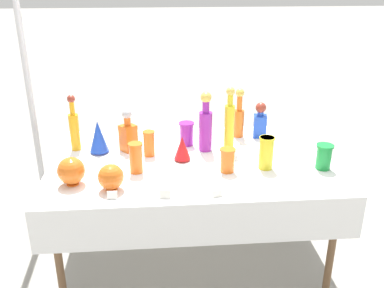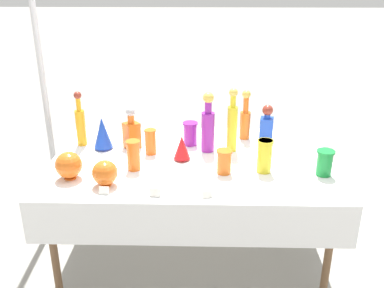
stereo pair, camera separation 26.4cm
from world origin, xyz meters
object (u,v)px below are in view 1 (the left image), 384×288
at_px(slender_vase_0, 324,156).
at_px(round_bowl_0, 111,177).
at_px(fluted_vase_0, 98,137).
at_px(square_decanter_0, 128,134).
at_px(slender_vase_3, 187,133).
at_px(slender_vase_2, 136,157).
at_px(fluted_vase_1, 182,148).
at_px(square_decanter_1, 260,121).
at_px(slender_vase_5, 266,152).
at_px(tall_bottle_1, 74,127).
at_px(tall_bottle_0, 229,122).
at_px(tall_bottle_3, 206,125).
at_px(slender_vase_1, 149,143).
at_px(canopy_pole, 28,85).
at_px(round_bowl_1, 71,171).
at_px(slender_vase_4, 228,159).
at_px(tall_bottle_2, 239,117).
at_px(cardboard_box_behind_left, 229,165).

height_order(slender_vase_0, round_bowl_0, slender_vase_0).
bearing_deg(fluted_vase_0, square_decanter_0, 6.54).
relative_size(square_decanter_0, slender_vase_3, 1.78).
relative_size(slender_vase_2, fluted_vase_1, 1.14).
distance_m(square_decanter_0, square_decanter_1, 0.93).
bearing_deg(slender_vase_5, square_decanter_1, 80.98).
bearing_deg(fluted_vase_0, tall_bottle_1, 157.29).
relative_size(tall_bottle_0, slender_vase_5, 2.11).
xyz_separation_m(tall_bottle_3, slender_vase_3, (-0.12, 0.10, -0.09)).
relative_size(slender_vase_1, fluted_vase_0, 0.77).
relative_size(slender_vase_5, canopy_pole, 0.07).
bearing_deg(fluted_vase_1, slender_vase_2, -152.79).
height_order(square_decanter_0, round_bowl_1, square_decanter_0).
relative_size(slender_vase_4, round_bowl_1, 0.90).
relative_size(square_decanter_1, slender_vase_0, 1.65).
relative_size(tall_bottle_3, slender_vase_4, 2.74).
xyz_separation_m(slender_vase_1, slender_vase_3, (0.25, 0.16, -0.00)).
distance_m(slender_vase_2, fluted_vase_1, 0.31).
height_order(slender_vase_0, fluted_vase_0, fluted_vase_0).
xyz_separation_m(tall_bottle_3, slender_vase_4, (0.09, -0.33, -0.10)).
height_order(tall_bottle_1, square_decanter_1, tall_bottle_1).
xyz_separation_m(tall_bottle_2, canopy_pole, (-1.48, 0.26, 0.20)).
distance_m(tall_bottle_2, round_bowl_0, 1.10).
xyz_separation_m(round_bowl_1, canopy_pole, (-0.43, 0.90, 0.26)).
distance_m(tall_bottle_0, slender_vase_5, 0.36).
bearing_deg(canopy_pole, slender_vase_2, -44.92).
relative_size(fluted_vase_1, round_bowl_0, 1.08).
distance_m(slender_vase_0, slender_vase_4, 0.58).
relative_size(slender_vase_2, slender_vase_3, 1.15).
height_order(tall_bottle_2, square_decanter_1, tall_bottle_2).
height_order(slender_vase_1, slender_vase_3, slender_vase_1).
relative_size(tall_bottle_2, round_bowl_0, 2.37).
distance_m(tall_bottle_0, slender_vase_2, 0.67).
xyz_separation_m(tall_bottle_1, slender_vase_3, (0.73, 0.02, -0.07)).
relative_size(slender_vase_1, cardboard_box_behind_left, 0.34).
relative_size(square_decanter_0, round_bowl_0, 1.92).
distance_m(slender_vase_4, fluted_vase_1, 0.31).
distance_m(slender_vase_2, slender_vase_4, 0.53).
bearing_deg(fluted_vase_0, tall_bottle_0, -0.57).
distance_m(slender_vase_0, fluted_vase_0, 1.40).
xyz_separation_m(slender_vase_2, round_bowl_1, (-0.35, -0.13, -0.01)).
xyz_separation_m(tall_bottle_1, square_decanter_1, (1.26, 0.13, -0.04)).
relative_size(slender_vase_5, fluted_vase_0, 0.93).
relative_size(tall_bottle_1, round_bowl_0, 2.52).
bearing_deg(cardboard_box_behind_left, square_decanter_1, -86.00).
bearing_deg(round_bowl_1, tall_bottle_2, 31.62).
height_order(tall_bottle_0, slender_vase_4, tall_bottle_0).
distance_m(slender_vase_2, slender_vase_5, 0.77).
relative_size(tall_bottle_1, square_decanter_1, 1.48).
relative_size(tall_bottle_3, slender_vase_1, 2.40).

